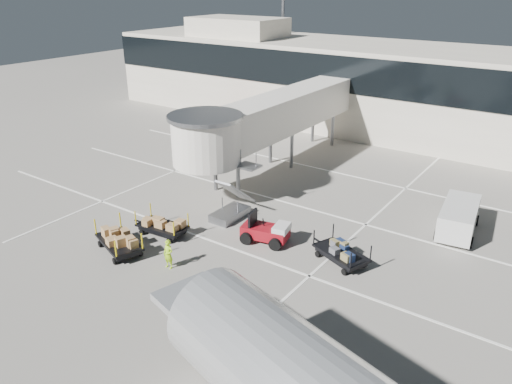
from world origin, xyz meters
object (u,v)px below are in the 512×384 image
minivan (459,216)px  belt_loader (224,120)px  suitcase_cart (341,253)px  baggage_tug (266,232)px  ground_worker (168,254)px  box_cart_far (121,242)px  box_cart_near (160,225)px

minivan → belt_loader: belt_loader is taller
suitcase_cart → minivan: 8.23m
baggage_tug → suitcase_cart: baggage_tug is taller
ground_worker → box_cart_far: bearing=-175.3°
box_cart_far → belt_loader: belt_loader is taller
box_cart_far → baggage_tug: bearing=63.5°
box_cart_near → ground_worker: 3.92m
box_cart_far → box_cart_near: bearing=105.8°
suitcase_cart → ground_worker: bearing=-118.9°
suitcase_cart → box_cart_far: box_cart_far is taller
box_cart_far → belt_loader: bearing=134.8°
box_cart_near → belt_loader: bearing=113.5°
baggage_tug → ground_worker: bearing=-128.5°
baggage_tug → belt_loader: bearing=121.9°
box_cart_far → ground_worker: 3.27m
baggage_tug → suitcase_cart: 4.47m
box_cart_far → ground_worker: bearing=26.0°
box_cart_near → minivan: minivan is taller
baggage_tug → minivan: 11.42m
baggage_tug → belt_loader: (-16.42, 16.90, 0.20)m
belt_loader → ground_worker: bearing=-52.9°
suitcase_cart → box_cart_near: bearing=-140.0°
ground_worker → minivan: minivan is taller
suitcase_cart → minivan: bearing=82.0°
baggage_tug → box_cart_far: (-5.82, -5.60, -0.01)m
box_cart_near → minivan: bearing=30.8°
baggage_tug → suitcase_cart: bearing=-6.9°
suitcase_cart → box_cart_far: bearing=-127.3°
baggage_tug → ground_worker: 5.83m
suitcase_cart → box_cart_far: 11.90m
belt_loader → baggage_tug: bearing=-40.8°
suitcase_cart → box_cart_near: 10.58m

